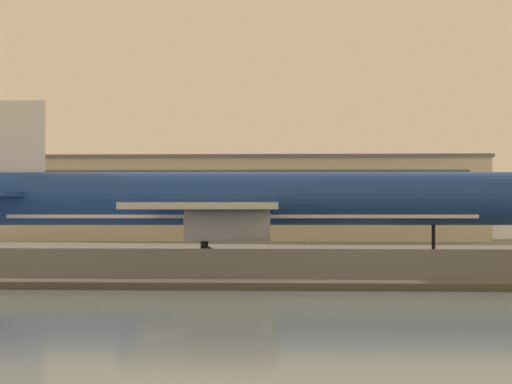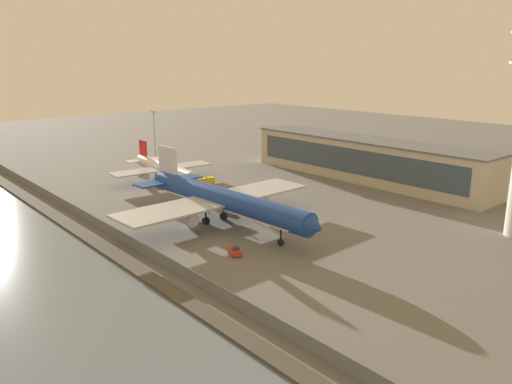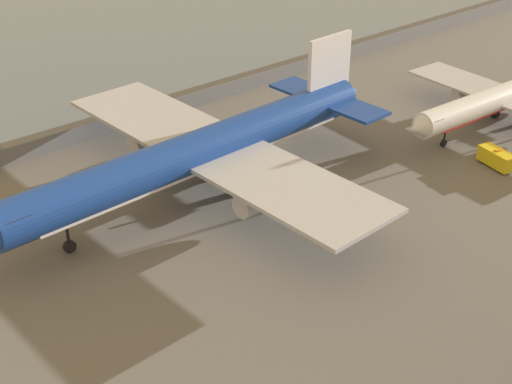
% 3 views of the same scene
% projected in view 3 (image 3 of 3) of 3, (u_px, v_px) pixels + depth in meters
% --- Properties ---
extents(ground_plane, '(500.00, 500.00, 0.00)m').
position_uv_depth(ground_plane, '(197.00, 164.00, 94.85)').
color(ground_plane, '#66635E').
extents(shoreline_seawall, '(320.00, 3.00, 0.50)m').
position_uv_depth(shoreline_seawall, '(118.00, 115.00, 108.32)').
color(shoreline_seawall, '#474238').
rests_on(shoreline_seawall, ground).
extents(perimeter_fence, '(280.00, 0.10, 2.45)m').
position_uv_depth(perimeter_fence, '(133.00, 118.00, 104.86)').
color(perimeter_fence, slate).
rests_on(perimeter_fence, ground).
extents(cargo_jet_blue, '(57.50, 49.71, 15.51)m').
position_uv_depth(cargo_jet_blue, '(205.00, 150.00, 85.18)').
color(cargo_jet_blue, '#193D93').
rests_on(cargo_jet_blue, ground).
extents(passenger_jet_white_red, '(38.18, 32.68, 11.32)m').
position_uv_depth(passenger_jet_white_red, '(503.00, 97.00, 103.83)').
color(passenger_jet_white_red, white).
rests_on(passenger_jet_white_red, ground).
extents(baggage_tug, '(3.49, 2.34, 1.80)m').
position_uv_depth(baggage_tug, '(43.00, 202.00, 84.62)').
color(baggage_tug, red).
rests_on(baggage_tug, ground).
extents(ops_van, '(3.14, 5.52, 2.48)m').
position_uv_depth(ops_van, '(496.00, 157.00, 93.79)').
color(ops_van, yellow).
rests_on(ops_van, ground).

